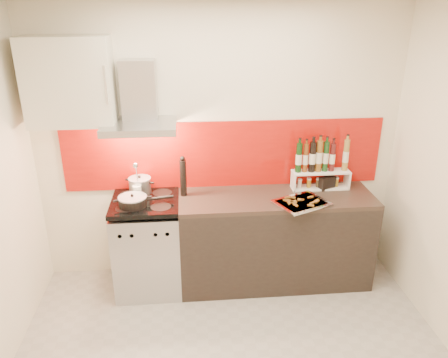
{
  "coord_description": "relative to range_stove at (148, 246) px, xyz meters",
  "views": [
    {
      "loc": [
        -0.32,
        -2.49,
        2.57
      ],
      "look_at": [
        0.0,
        0.95,
        1.15
      ],
      "focal_mm": 35.0,
      "sensor_mm": 36.0,
      "label": 1
    }
  ],
  "objects": [
    {
      "name": "back_wall",
      "position": [
        0.7,
        0.3,
        0.86
      ],
      "size": [
        3.4,
        0.02,
        2.6
      ],
      "primitive_type": "cube",
      "color": "silver",
      "rests_on": "ground"
    },
    {
      "name": "utensil_jar",
      "position": [
        -0.07,
        0.05,
        0.57
      ],
      "size": [
        0.08,
        0.12,
        0.37
      ],
      "color": "silver",
      "rests_on": "range_stove"
    },
    {
      "name": "pepper_mill",
      "position": [
        0.35,
        0.1,
        0.64
      ],
      "size": [
        0.06,
        0.06,
        0.38
      ],
      "color": "black",
      "rests_on": "counter"
    },
    {
      "name": "caddy_box",
      "position": [
        1.71,
        0.12,
        0.52
      ],
      "size": [
        0.17,
        0.12,
        0.13
      ],
      "primitive_type": "cube",
      "rotation": [
        0.0,
        0.0,
        0.38
      ],
      "color": "black",
      "rests_on": "counter"
    },
    {
      "name": "range_stove",
      "position": [
        0.0,
        0.0,
        0.0
      ],
      "size": [
        0.6,
        0.6,
        0.91
      ],
      "color": "#B7B7BA",
      "rests_on": "ground"
    },
    {
      "name": "baking_tray",
      "position": [
        1.38,
        -0.19,
        0.47
      ],
      "size": [
        0.54,
        0.49,
        0.03
      ],
      "color": "silver",
      "rests_on": "counter"
    },
    {
      "name": "upper_cabinet",
      "position": [
        -0.55,
        0.13,
        1.51
      ],
      "size": [
        0.7,
        0.35,
        0.72
      ],
      "primitive_type": "cube",
      "color": "beige",
      "rests_on": "back_wall"
    },
    {
      "name": "step_shelf",
      "position": [
        1.63,
        0.15,
        0.69
      ],
      "size": [
        0.55,
        0.15,
        0.48
      ],
      "color": "white",
      "rests_on": "counter"
    },
    {
      "name": "counter",
      "position": [
        1.2,
        0.0,
        0.01
      ],
      "size": [
        1.8,
        0.6,
        0.9
      ],
      "color": "black",
      "rests_on": "ground"
    },
    {
      "name": "saute_pan",
      "position": [
        -0.08,
        -0.1,
        0.51
      ],
      "size": [
        0.47,
        0.25,
        0.11
      ],
      "color": "black",
      "rests_on": "range_stove"
    },
    {
      "name": "backsplash",
      "position": [
        0.75,
        0.29,
        0.78
      ],
      "size": [
        3.0,
        0.02,
        0.64
      ],
      "primitive_type": "cube",
      "color": "#9D0E08",
      "rests_on": "back_wall"
    },
    {
      "name": "range_hood",
      "position": [
        0.0,
        0.14,
        1.3
      ],
      "size": [
        0.62,
        0.5,
        0.61
      ],
      "color": "#B7B7BA",
      "rests_on": "back_wall"
    },
    {
      "name": "stock_pot",
      "position": [
        -0.05,
        0.16,
        0.55
      ],
      "size": [
        0.21,
        0.21,
        0.18
      ],
      "color": "#B7B7BA",
      "rests_on": "range_stove"
    }
  ]
}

